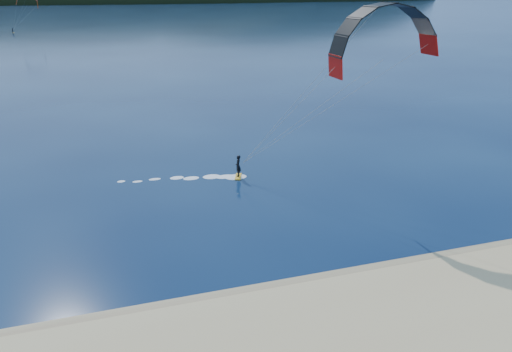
{
  "coord_description": "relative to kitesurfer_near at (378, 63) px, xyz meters",
  "views": [
    {
      "loc": [
        -3.83,
        -17.05,
        15.82
      ],
      "look_at": [
        4.68,
        10.0,
        5.0
      ],
      "focal_mm": 34.37,
      "sensor_mm": 36.0,
      "label": 1
    }
  ],
  "objects": [
    {
      "name": "wet_sand",
      "position": [
        -17.3,
        -13.31,
        -10.29
      ],
      "size": [
        220.0,
        2.5,
        0.1
      ],
      "color": "#947756",
      "rests_on": "ground"
    },
    {
      "name": "headland",
      "position": [
        -16.67,
        727.48,
        -10.34
      ],
      "size": [
        1200.0,
        310.0,
        140.0
      ],
      "color": "black",
      "rests_on": "ground"
    },
    {
      "name": "kitesurfer_near",
      "position": [
        0.0,
        0.0,
        0.0
      ],
      "size": [
        25.96,
        8.2,
        14.85
      ],
      "color": "gold",
      "rests_on": "ground"
    },
    {
      "name": "kitesurfer_far",
      "position": [
        -44.94,
        177.55,
        -0.01
      ],
      "size": [
        11.81,
        7.47,
        13.57
      ],
      "color": "gold",
      "rests_on": "ground"
    }
  ]
}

